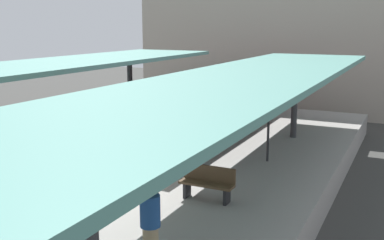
{
  "coord_description": "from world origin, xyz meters",
  "views": [
    {
      "loc": [
        7.89,
        -9.91,
        5.35
      ],
      "look_at": [
        -0.16,
        6.71,
        1.52
      ],
      "focal_mm": 43.0,
      "sensor_mm": 36.0,
      "label": 1
    }
  ],
  "objects": [
    {
      "name": "rail_near_side",
      "position": [
        -0.72,
        0.0,
        0.27
      ],
      "size": [
        0.08,
        28.0,
        0.14
      ],
      "primitive_type": "cube",
      "color": "slate",
      "rests_on": "track_ballast"
    },
    {
      "name": "commuter_train",
      "position": [
        0.0,
        7.88,
        1.73
      ],
      "size": [
        2.78,
        13.13,
        3.1
      ],
      "color": "maroon",
      "rests_on": "track_ballast"
    },
    {
      "name": "canopy_right",
      "position": [
        3.8,
        1.4,
        3.9
      ],
      "size": [
        4.18,
        21.0,
        3.01
      ],
      "color": "#333335",
      "rests_on": "platform_right"
    },
    {
      "name": "platform_bench",
      "position": [
        3.44,
        0.18,
        1.46
      ],
      "size": [
        1.4,
        0.41,
        0.86
      ],
      "color": "black",
      "rests_on": "platform_right"
    },
    {
      "name": "platform_sign",
      "position": [
        3.83,
        4.09,
        2.62
      ],
      "size": [
        0.9,
        0.08,
        2.21
      ],
      "color": "#262628",
      "rests_on": "platform_right"
    },
    {
      "name": "station_building_backdrop",
      "position": [
        0.15,
        20.0,
        5.5
      ],
      "size": [
        18.0,
        6.0,
        11.0
      ],
      "primitive_type": "cube",
      "color": "#A89E8E",
      "rests_on": "ground_plane"
    },
    {
      "name": "ground_plane",
      "position": [
        0.0,
        0.0,
        0.0
      ],
      "size": [
        80.0,
        80.0,
        0.0
      ],
      "primitive_type": "plane",
      "color": "#383835"
    },
    {
      "name": "platform_right",
      "position": [
        3.8,
        0.0,
        0.5
      ],
      "size": [
        4.4,
        28.0,
        1.0
      ],
      "primitive_type": "cube",
      "color": "gray",
      "rests_on": "ground_plane"
    },
    {
      "name": "track_ballast",
      "position": [
        0.0,
        0.0,
        0.1
      ],
      "size": [
        3.2,
        28.0,
        0.2
      ],
      "primitive_type": "cube",
      "color": "#423F3D",
      "rests_on": "ground_plane"
    },
    {
      "name": "rail_far_side",
      "position": [
        0.72,
        0.0,
        0.27
      ],
      "size": [
        0.08,
        28.0,
        0.14
      ],
      "primitive_type": "cube",
      "color": "slate",
      "rests_on": "track_ballast"
    },
    {
      "name": "canopy_left",
      "position": [
        -3.8,
        1.4,
        3.92
      ],
      "size": [
        4.18,
        21.0,
        3.03
      ],
      "color": "#333335",
      "rests_on": "platform_left"
    },
    {
      "name": "passenger_near_bench",
      "position": [
        3.97,
        -3.49,
        1.88
      ],
      "size": [
        0.36,
        0.36,
        1.69
      ],
      "color": "#998460",
      "rests_on": "platform_right"
    }
  ]
}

